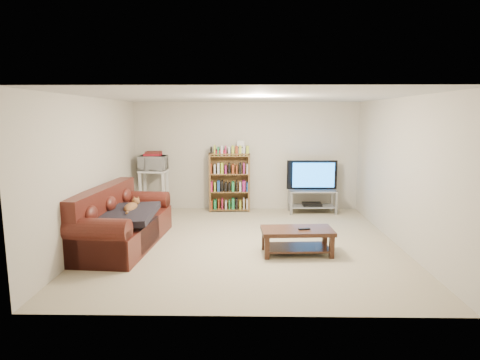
{
  "coord_description": "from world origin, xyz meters",
  "views": [
    {
      "loc": [
        0.02,
        -6.47,
        2.11
      ],
      "look_at": [
        -0.1,
        0.4,
        1.0
      ],
      "focal_mm": 30.0,
      "sensor_mm": 36.0,
      "label": 1
    }
  ],
  "objects_px": {
    "sofa": "(119,225)",
    "tv_stand": "(312,197)",
    "coffee_table": "(297,236)",
    "bookshelf": "(229,181)"
  },
  "relations": [
    {
      "from": "tv_stand",
      "to": "bookshelf",
      "type": "xyz_separation_m",
      "value": [
        -1.81,
        0.16,
        0.32
      ]
    },
    {
      "from": "coffee_table",
      "to": "tv_stand",
      "type": "xyz_separation_m",
      "value": [
        0.66,
        2.66,
        0.07
      ]
    },
    {
      "from": "sofa",
      "to": "tv_stand",
      "type": "xyz_separation_m",
      "value": [
        3.52,
        2.28,
        0.01
      ]
    },
    {
      "from": "bookshelf",
      "to": "tv_stand",
      "type": "bearing_deg",
      "value": -7.03
    },
    {
      "from": "sofa",
      "to": "coffee_table",
      "type": "height_order",
      "value": "sofa"
    },
    {
      "from": "tv_stand",
      "to": "sofa",
      "type": "bearing_deg",
      "value": -148.23
    },
    {
      "from": "sofa",
      "to": "coffee_table",
      "type": "xyz_separation_m",
      "value": [
        2.86,
        -0.38,
        -0.06
      ]
    },
    {
      "from": "coffee_table",
      "to": "tv_stand",
      "type": "height_order",
      "value": "tv_stand"
    },
    {
      "from": "bookshelf",
      "to": "sofa",
      "type": "bearing_deg",
      "value": -127.09
    },
    {
      "from": "sofa",
      "to": "coffee_table",
      "type": "distance_m",
      "value": 2.89
    }
  ]
}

